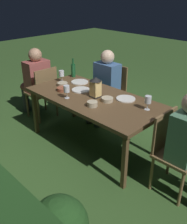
# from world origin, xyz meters

# --- Properties ---
(ground_plane) EXTENTS (16.00, 16.00, 0.00)m
(ground_plane) POSITION_xyz_m (0.00, 0.00, 0.00)
(ground_plane) COLOR #385B28
(dining_table) EXTENTS (1.82, 0.89, 0.72)m
(dining_table) POSITION_xyz_m (0.00, 0.00, 0.67)
(dining_table) COLOR brown
(dining_table) RESTS_ON ground
(chair_side_left_b) EXTENTS (0.42, 0.40, 0.87)m
(chair_side_left_b) POSITION_xyz_m (0.41, -0.84, 0.49)
(chair_side_left_b) COLOR brown
(chair_side_left_b) RESTS_ON ground
(person_in_blue) EXTENTS (0.38, 0.47, 1.15)m
(person_in_blue) POSITION_xyz_m (0.41, -0.64, 0.64)
(person_in_blue) COLOR #426699
(person_in_blue) RESTS_ON ground
(chair_head_near) EXTENTS (0.40, 0.42, 0.87)m
(chair_head_near) POSITION_xyz_m (-1.16, 0.00, 0.49)
(chair_head_near) COLOR brown
(chair_head_near) RESTS_ON ground
(chair_head_far) EXTENTS (0.40, 0.42, 0.87)m
(chair_head_far) POSITION_xyz_m (1.16, 0.00, 0.49)
(chair_head_far) COLOR brown
(chair_head_far) RESTS_ON ground
(person_in_rust) EXTENTS (0.48, 0.38, 1.15)m
(person_in_rust) POSITION_xyz_m (1.35, 0.00, 0.64)
(person_in_rust) COLOR #9E4C47
(person_in_rust) RESTS_ON ground
(lantern_centerpiece) EXTENTS (0.15, 0.15, 0.27)m
(lantern_centerpiece) POSITION_xyz_m (-0.02, -0.02, 0.87)
(lantern_centerpiece) COLOR black
(lantern_centerpiece) RESTS_ON dining_table
(green_bottle_on_table) EXTENTS (0.07, 0.07, 0.29)m
(green_bottle_on_table) POSITION_xyz_m (0.80, -0.35, 0.83)
(green_bottle_on_table) COLOR #195128
(green_bottle_on_table) RESTS_ON dining_table
(wine_glass_a) EXTENTS (0.08, 0.08, 0.17)m
(wine_glass_a) POSITION_xyz_m (0.75, -0.08, 0.84)
(wine_glass_a) COLOR silver
(wine_glass_a) RESTS_ON dining_table
(wine_glass_b) EXTENTS (0.08, 0.08, 0.17)m
(wine_glass_b) POSITION_xyz_m (0.21, 0.27, 0.84)
(wine_glass_b) COLOR silver
(wine_glass_b) RESTS_ON dining_table
(wine_glass_c) EXTENTS (0.08, 0.08, 0.17)m
(wine_glass_c) POSITION_xyz_m (-0.70, -0.17, 0.84)
(wine_glass_c) COLOR silver
(wine_glass_c) RESTS_ON dining_table
(plate_a) EXTENTS (0.25, 0.25, 0.01)m
(plate_a) POSITION_xyz_m (0.53, -0.24, 0.73)
(plate_a) COLOR white
(plate_a) RESTS_ON dining_table
(plate_b) EXTENTS (0.25, 0.25, 0.01)m
(plate_b) POSITION_xyz_m (0.28, -0.04, 0.73)
(plate_b) COLOR white
(plate_b) RESTS_ON dining_table
(plate_c) EXTENTS (0.24, 0.24, 0.01)m
(plate_c) POSITION_xyz_m (-0.34, -0.23, 0.73)
(plate_c) COLOR white
(plate_c) RESTS_ON dining_table
(bowl_olives) EXTENTS (0.15, 0.15, 0.04)m
(bowl_olives) POSITION_xyz_m (0.62, 0.01, 0.75)
(bowl_olives) COLOR #BCAD8E
(bowl_olives) RESTS_ON dining_table
(bowl_bread) EXTENTS (0.16, 0.16, 0.05)m
(bowl_bread) POSITION_xyz_m (0.45, 0.14, 0.75)
(bowl_bread) COLOR #9E5138
(bowl_bread) RESTS_ON dining_table
(bowl_salad) EXTENTS (0.15, 0.15, 0.05)m
(bowl_salad) POSITION_xyz_m (-0.22, -0.02, 0.75)
(bowl_salad) COLOR #BCAD8E
(bowl_salad) RESTS_ON dining_table
(bowl_dip) EXTENTS (0.13, 0.13, 0.06)m
(bowl_dip) POSITION_xyz_m (-0.19, 0.21, 0.76)
(bowl_dip) COLOR #BCAD8E
(bowl_dip) RESTS_ON dining_table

